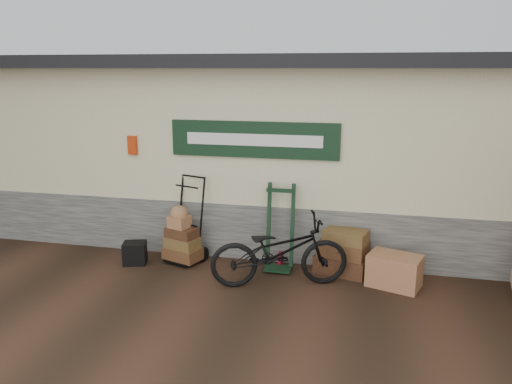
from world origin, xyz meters
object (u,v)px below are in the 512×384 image
at_px(porter_trolley, 188,218).
at_px(wicker_hamper, 394,271).
at_px(suitcase_stack, 343,251).
at_px(green_barrow, 280,227).
at_px(bicycle, 279,247).
at_px(black_trunk, 135,253).

relative_size(porter_trolley, wicker_hamper, 1.96).
distance_m(porter_trolley, suitcase_stack, 2.47).
bearing_deg(suitcase_stack, green_barrow, -176.97).
height_order(green_barrow, wicker_hamper, green_barrow).
xyz_separation_m(wicker_hamper, bicycle, (-1.59, -0.32, 0.33)).
xyz_separation_m(porter_trolley, suitcase_stack, (2.44, 0.03, -0.35)).
distance_m(porter_trolley, bicycle, 1.72).
relative_size(suitcase_stack, bicycle, 0.40).
bearing_deg(porter_trolley, bicycle, -2.91).
xyz_separation_m(green_barrow, suitcase_stack, (0.95, 0.05, -0.32)).
relative_size(wicker_hamper, black_trunk, 2.04).
distance_m(black_trunk, bicycle, 2.41).
bearing_deg(wicker_hamper, suitcase_stack, 155.45).
xyz_separation_m(suitcase_stack, wicker_hamper, (0.74, -0.34, -0.11)).
bearing_deg(porter_trolley, wicker_hamper, 13.30).
height_order(porter_trolley, wicker_hamper, porter_trolley).
bearing_deg(bicycle, suitcase_stack, -70.51).
height_order(suitcase_stack, wicker_hamper, suitcase_stack).
bearing_deg(wicker_hamper, green_barrow, 170.38).
distance_m(wicker_hamper, black_trunk, 3.95).
xyz_separation_m(suitcase_stack, black_trunk, (-3.21, -0.38, -0.17)).
distance_m(green_barrow, wicker_hamper, 1.77).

